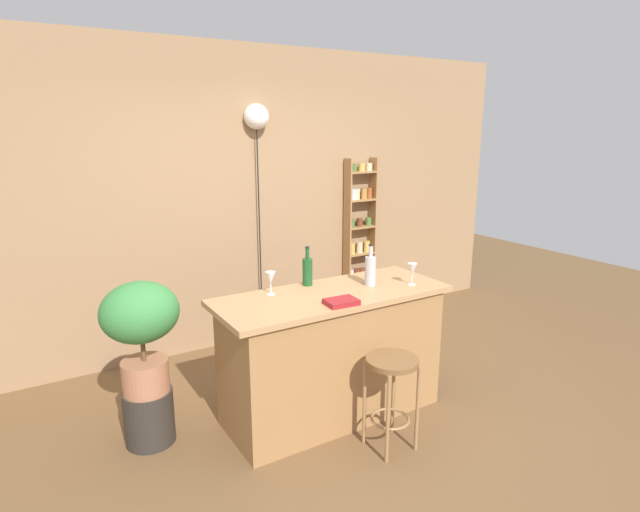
{
  "coord_description": "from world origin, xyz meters",
  "views": [
    {
      "loc": [
        -1.88,
        -2.59,
        2.07
      ],
      "look_at": [
        0.05,
        0.55,
        1.14
      ],
      "focal_mm": 28.93,
      "sensor_mm": 36.0,
      "label": 1
    }
  ],
  "objects_px": {
    "bottle_vinegar": "(370,270)",
    "pendant_globe_light": "(256,119)",
    "bottle_wine_red": "(307,271)",
    "spice_shelf": "(360,237)",
    "wine_glass_center": "(271,278)",
    "cookbook": "(341,302)",
    "potted_plant": "(141,324)",
    "plant_stool": "(149,416)",
    "wine_glass_left": "(412,270)",
    "bar_stool": "(391,381)"
  },
  "relations": [
    {
      "from": "spice_shelf",
      "to": "plant_stool",
      "type": "relative_size",
      "value": 4.7
    },
    {
      "from": "potted_plant",
      "to": "bottle_vinegar",
      "type": "height_order",
      "value": "bottle_vinegar"
    },
    {
      "from": "potted_plant",
      "to": "cookbook",
      "type": "xyz_separation_m",
      "value": [
        1.16,
        -0.57,
        0.11
      ]
    },
    {
      "from": "bar_stool",
      "to": "bottle_wine_red",
      "type": "bearing_deg",
      "value": 101.07
    },
    {
      "from": "spice_shelf",
      "to": "cookbook",
      "type": "distance_m",
      "value": 2.25
    },
    {
      "from": "bottle_wine_red",
      "to": "spice_shelf",
      "type": "bearing_deg",
      "value": 42.38
    },
    {
      "from": "spice_shelf",
      "to": "bottle_wine_red",
      "type": "height_order",
      "value": "spice_shelf"
    },
    {
      "from": "bar_stool",
      "to": "cookbook",
      "type": "bearing_deg",
      "value": 119.73
    },
    {
      "from": "plant_stool",
      "to": "bottle_wine_red",
      "type": "xyz_separation_m",
      "value": [
        1.18,
        -0.09,
        0.86
      ]
    },
    {
      "from": "spice_shelf",
      "to": "wine_glass_left",
      "type": "bearing_deg",
      "value": -113.75
    },
    {
      "from": "pendant_globe_light",
      "to": "plant_stool",
      "type": "bearing_deg",
      "value": -139.34
    },
    {
      "from": "spice_shelf",
      "to": "pendant_globe_light",
      "type": "xyz_separation_m",
      "value": [
        -1.17,
        0.02,
        1.22
      ]
    },
    {
      "from": "bottle_vinegar",
      "to": "potted_plant",
      "type": "bearing_deg",
      "value": 168.05
    },
    {
      "from": "spice_shelf",
      "to": "bottle_wine_red",
      "type": "xyz_separation_m",
      "value": [
        -1.39,
        -1.27,
        0.14
      ]
    },
    {
      "from": "bottle_vinegar",
      "to": "cookbook",
      "type": "height_order",
      "value": "bottle_vinegar"
    },
    {
      "from": "wine_glass_left",
      "to": "bar_stool",
      "type": "bearing_deg",
      "value": -140.92
    },
    {
      "from": "spice_shelf",
      "to": "pendant_globe_light",
      "type": "relative_size",
      "value": 0.77
    },
    {
      "from": "plant_stool",
      "to": "pendant_globe_light",
      "type": "distance_m",
      "value": 2.68
    },
    {
      "from": "potted_plant",
      "to": "bottle_wine_red",
      "type": "relative_size",
      "value": 2.59
    },
    {
      "from": "bar_stool",
      "to": "wine_glass_left",
      "type": "distance_m",
      "value": 0.87
    },
    {
      "from": "plant_stool",
      "to": "wine_glass_center",
      "type": "distance_m",
      "value": 1.23
    },
    {
      "from": "bottle_vinegar",
      "to": "pendant_globe_light",
      "type": "distance_m",
      "value": 1.89
    },
    {
      "from": "plant_stool",
      "to": "bottle_vinegar",
      "type": "distance_m",
      "value": 1.83
    },
    {
      "from": "potted_plant",
      "to": "cookbook",
      "type": "bearing_deg",
      "value": -26.3
    },
    {
      "from": "bar_stool",
      "to": "spice_shelf",
      "type": "bearing_deg",
      "value": 59.24
    },
    {
      "from": "plant_stool",
      "to": "wine_glass_center",
      "type": "relative_size",
      "value": 2.28
    },
    {
      "from": "plant_stool",
      "to": "wine_glass_center",
      "type": "height_order",
      "value": "wine_glass_center"
    },
    {
      "from": "bottle_wine_red",
      "to": "bottle_vinegar",
      "type": "relative_size",
      "value": 0.94
    },
    {
      "from": "bottle_wine_red",
      "to": "cookbook",
      "type": "relative_size",
      "value": 1.38
    },
    {
      "from": "spice_shelf",
      "to": "bottle_vinegar",
      "type": "xyz_separation_m",
      "value": [
        -1.0,
        -1.51,
        0.14
      ]
    },
    {
      "from": "cookbook",
      "to": "pendant_globe_light",
      "type": "xyz_separation_m",
      "value": [
        0.25,
        1.78,
        1.18
      ]
    },
    {
      "from": "spice_shelf",
      "to": "plant_stool",
      "type": "xyz_separation_m",
      "value": [
        -2.57,
        -1.18,
        -0.72
      ]
    },
    {
      "from": "potted_plant",
      "to": "wine_glass_left",
      "type": "distance_m",
      "value": 1.91
    },
    {
      "from": "bar_stool",
      "to": "wine_glass_left",
      "type": "height_order",
      "value": "wine_glass_left"
    },
    {
      "from": "plant_stool",
      "to": "wine_glass_left",
      "type": "bearing_deg",
      "value": -14.76
    },
    {
      "from": "spice_shelf",
      "to": "plant_stool",
      "type": "distance_m",
      "value": 2.92
    },
    {
      "from": "plant_stool",
      "to": "cookbook",
      "type": "xyz_separation_m",
      "value": [
        1.16,
        -0.57,
        0.77
      ]
    },
    {
      "from": "bottle_wine_red",
      "to": "cookbook",
      "type": "xyz_separation_m",
      "value": [
        -0.02,
        -0.48,
        -0.09
      ]
    },
    {
      "from": "wine_glass_left",
      "to": "pendant_globe_light",
      "type": "height_order",
      "value": "pendant_globe_light"
    },
    {
      "from": "bottle_vinegar",
      "to": "wine_glass_left",
      "type": "height_order",
      "value": "bottle_vinegar"
    },
    {
      "from": "bottle_wine_red",
      "to": "potted_plant",
      "type": "bearing_deg",
      "value": 175.77
    },
    {
      "from": "bottle_vinegar",
      "to": "cookbook",
      "type": "xyz_separation_m",
      "value": [
        -0.41,
        -0.24,
        -0.1
      ]
    },
    {
      "from": "bottle_vinegar",
      "to": "pendant_globe_light",
      "type": "xyz_separation_m",
      "value": [
        -0.17,
        1.54,
        1.08
      ]
    },
    {
      "from": "spice_shelf",
      "to": "wine_glass_left",
      "type": "xyz_separation_m",
      "value": [
        -0.73,
        -1.67,
        0.14
      ]
    },
    {
      "from": "bottle_vinegar",
      "to": "pendant_globe_light",
      "type": "bearing_deg",
      "value": 96.26
    },
    {
      "from": "cookbook",
      "to": "plant_stool",
      "type": "bearing_deg",
      "value": 157.62
    },
    {
      "from": "bottle_wine_red",
      "to": "wine_glass_center",
      "type": "height_order",
      "value": "bottle_wine_red"
    },
    {
      "from": "spice_shelf",
      "to": "bottle_vinegar",
      "type": "relative_size",
      "value": 5.65
    },
    {
      "from": "spice_shelf",
      "to": "bottle_wine_red",
      "type": "relative_size",
      "value": 6.03
    },
    {
      "from": "bottle_wine_red",
      "to": "wine_glass_left",
      "type": "bearing_deg",
      "value": -31.14
    }
  ]
}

